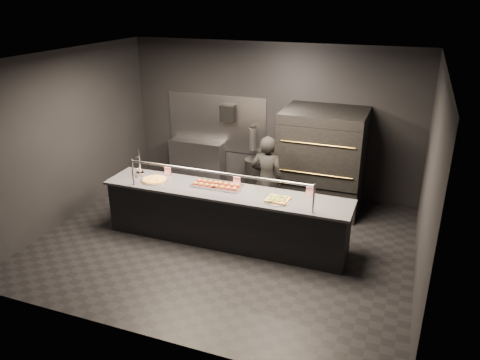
# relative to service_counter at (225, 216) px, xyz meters

# --- Properties ---
(room) EXTENTS (6.04, 6.00, 3.00)m
(room) POSITION_rel_service_counter_xyz_m (-0.02, 0.05, 1.03)
(room) COLOR black
(room) RESTS_ON ground
(service_counter) EXTENTS (4.10, 0.78, 1.37)m
(service_counter) POSITION_rel_service_counter_xyz_m (0.00, 0.00, 0.00)
(service_counter) COLOR black
(service_counter) RESTS_ON ground
(pizza_oven) EXTENTS (1.50, 1.23, 1.91)m
(pizza_oven) POSITION_rel_service_counter_xyz_m (1.20, 1.90, 0.50)
(pizza_oven) COLOR black
(pizza_oven) RESTS_ON ground
(prep_shelf) EXTENTS (1.20, 0.35, 0.90)m
(prep_shelf) POSITION_rel_service_counter_xyz_m (-1.60, 2.32, -0.01)
(prep_shelf) COLOR #99999E
(prep_shelf) RESTS_ON ground
(towel_dispenser) EXTENTS (0.30, 0.20, 0.35)m
(towel_dispenser) POSITION_rel_service_counter_xyz_m (-0.90, 2.39, 1.09)
(towel_dispenser) COLOR black
(towel_dispenser) RESTS_ON room
(fire_extinguisher) EXTENTS (0.14, 0.14, 0.51)m
(fire_extinguisher) POSITION_rel_service_counter_xyz_m (-0.35, 2.40, 0.60)
(fire_extinguisher) COLOR #B2B2B7
(fire_extinguisher) RESTS_ON room
(beer_tap) EXTENTS (0.14, 0.19, 0.52)m
(beer_tap) POSITION_rel_service_counter_xyz_m (-1.60, 0.06, 0.61)
(beer_tap) COLOR silver
(beer_tap) RESTS_ON service_counter
(round_pizza) EXTENTS (0.47, 0.47, 0.03)m
(round_pizza) POSITION_rel_service_counter_xyz_m (-1.27, -0.02, 0.47)
(round_pizza) COLOR silver
(round_pizza) RESTS_ON service_counter
(slider_tray_a) EXTENTS (0.44, 0.32, 0.07)m
(slider_tray_a) POSITION_rel_service_counter_xyz_m (-0.38, 0.10, 0.48)
(slider_tray_a) COLOR silver
(slider_tray_a) RESTS_ON service_counter
(slider_tray_b) EXTENTS (0.51, 0.40, 0.07)m
(slider_tray_b) POSITION_rel_service_counter_xyz_m (-0.00, 0.11, 0.48)
(slider_tray_b) COLOR silver
(slider_tray_b) RESTS_ON service_counter
(square_pizza) EXTENTS (0.42, 0.42, 0.05)m
(square_pizza) POSITION_rel_service_counter_xyz_m (0.91, -0.08, 0.47)
(square_pizza) COLOR silver
(square_pizza) RESTS_ON service_counter
(condiment_jar) EXTENTS (0.14, 0.06, 0.09)m
(condiment_jar) POSITION_rel_service_counter_xyz_m (-1.67, 0.16, 0.50)
(condiment_jar) COLOR silver
(condiment_jar) RESTS_ON service_counter
(tent_cards) EXTENTS (2.63, 0.04, 0.15)m
(tent_cards) POSITION_rel_service_counter_xyz_m (0.08, 0.28, 0.53)
(tent_cards) COLOR white
(tent_cards) RESTS_ON service_counter
(trash_bin) EXTENTS (0.43, 0.43, 0.72)m
(trash_bin) POSITION_rel_service_counter_xyz_m (-0.20, 2.13, -0.11)
(trash_bin) COLOR black
(trash_bin) RESTS_ON ground
(worker) EXTENTS (0.59, 0.39, 1.60)m
(worker) POSITION_rel_service_counter_xyz_m (0.41, 0.97, 0.34)
(worker) COLOR black
(worker) RESTS_ON ground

